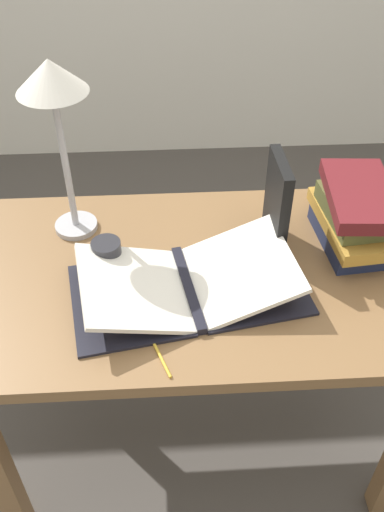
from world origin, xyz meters
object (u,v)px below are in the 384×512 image
book_standing_upright (277,204)px  open_book (188,283)px  reading_lamp (53,95)px  pencil (156,348)px  book_stack_tall (355,216)px  coffee_mug (107,256)px

book_standing_upright → open_book: bearing=-146.6°
open_book → reading_lamp: size_ratio=1.26×
open_book → pencil: open_book is taller
book_stack_tall → book_standing_upright: book_standing_upright is taller
book_standing_upright → coffee_mug: bearing=-172.4°
book_standing_upright → coffee_mug: (-0.44, -0.08, -0.08)m
book_stack_tall → pencil: book_stack_tall is taller
pencil → reading_lamp: bearing=116.2°
book_stack_tall → coffee_mug: (-0.65, -0.07, -0.05)m
coffee_mug → pencil: coffee_mug is taller
reading_lamp → coffee_mug: reading_lamp is taller
book_standing_upright → coffee_mug: 0.46m
book_stack_tall → coffee_mug: book_stack_tall is taller
open_book → reading_lamp: (-0.30, 0.26, 0.37)m
book_standing_upright → reading_lamp: bearing=167.6°
book_standing_upright → pencil: (-0.32, -0.35, -0.12)m
pencil → coffee_mug: bearing=114.1°
reading_lamp → coffee_mug: bearing=-60.6°
open_book → reading_lamp: bearing=128.6°
open_book → book_standing_upright: size_ratio=2.39×
book_standing_upright → coffee_mug: size_ratio=2.72×
open_book → coffee_mug: bearing=145.4°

